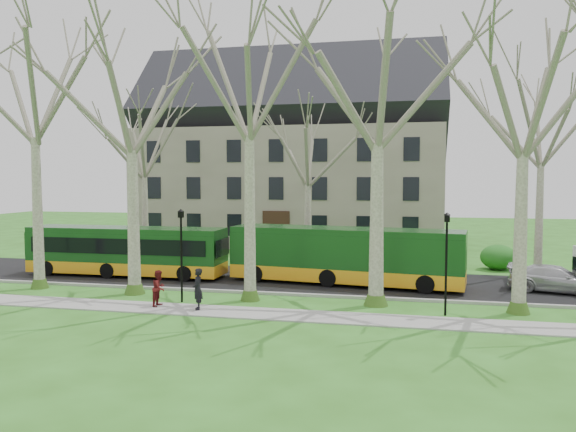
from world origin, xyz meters
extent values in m
plane|color=#31681D|center=(0.00, 0.00, 0.00)|extent=(120.00, 120.00, 0.00)
cube|color=gray|center=(0.00, -2.50, 0.03)|extent=(70.00, 2.00, 0.06)
cube|color=black|center=(0.00, 5.50, 0.03)|extent=(80.00, 8.00, 0.06)
cube|color=#A5A39E|center=(0.00, 1.50, 0.07)|extent=(80.00, 0.25, 0.14)
cube|color=slate|center=(-6.00, 24.00, 5.00)|extent=(26.00, 12.00, 10.00)
cylinder|color=black|center=(-6.00, -1.00, 2.00)|extent=(0.10, 0.10, 4.00)
cube|color=black|center=(-6.00, -1.00, 4.15)|extent=(0.22, 0.22, 0.30)
cylinder|color=black|center=(6.00, -1.00, 2.00)|extent=(0.10, 0.10, 4.00)
cube|color=black|center=(6.00, -1.00, 4.15)|extent=(0.22, 0.22, 0.30)
ellipsoid|color=#215117|center=(-16.00, 12.00, 1.00)|extent=(2.60, 2.60, 2.00)
ellipsoid|color=#215117|center=(-10.00, 12.00, 1.00)|extent=(2.60, 2.60, 2.00)
ellipsoid|color=#215117|center=(4.00, 12.00, 1.00)|extent=(2.60, 2.60, 2.00)
ellipsoid|color=#215117|center=(10.00, 12.00, 1.00)|extent=(2.60, 2.60, 2.00)
ellipsoid|color=#215117|center=(-18.00, 18.00, 1.00)|extent=(2.60, 2.60, 2.00)
ellipsoid|color=#215117|center=(2.00, 18.00, 1.00)|extent=(2.60, 2.60, 2.00)
imported|color=#B6B5BA|center=(11.77, 4.99, 0.73)|extent=(4.91, 2.90, 1.33)
imported|color=black|center=(-4.62, -2.48, 0.97)|extent=(0.67, 0.79, 1.82)
imported|color=#5B1416|center=(-6.59, -2.17, 0.87)|extent=(0.65, 0.82, 1.63)
camera|label=1|loc=(4.49, -25.45, 5.88)|focal=35.00mm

